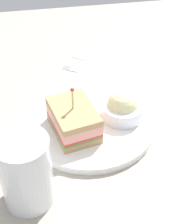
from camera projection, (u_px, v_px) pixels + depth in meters
ground_plane at (89, 130)px, 64.43cm from camera, size 115.79×115.79×2.00cm
plate at (89, 123)px, 63.35cm from camera, size 24.38×24.38×1.39cm
sandwich_half_center at (73, 119)px, 59.13cm from camera, size 11.42×8.92×9.41cm
coleslaw_bowl at (122, 106)px, 62.74cm from camera, size 7.95×7.95×5.73cm
drink_glass at (26, 174)px, 47.75cm from camera, size 7.56×7.56×11.76cm
napkin at (102, 68)px, 79.61cm from camera, size 13.53×13.66×0.15cm
fork at (83, 70)px, 78.76cm from camera, size 7.35×11.55×0.35cm
knife at (93, 60)px, 82.40cm from camera, size 7.96×10.96×0.35cm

